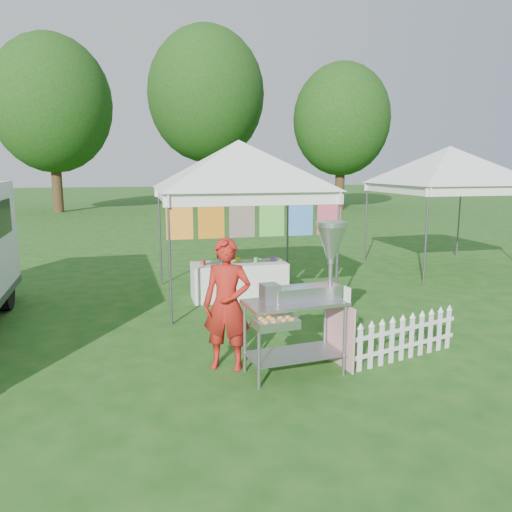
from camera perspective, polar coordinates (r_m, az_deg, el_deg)
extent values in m
plane|color=#1B4E16|center=(6.57, 4.58, -12.32)|extent=(120.00, 120.00, 0.00)
cylinder|color=#59595E|center=(7.99, -9.83, -0.52)|extent=(0.04, 0.04, 2.10)
cylinder|color=#59595E|center=(8.65, 9.28, 0.32)|extent=(0.04, 0.04, 2.10)
cylinder|color=#59595E|center=(10.79, -10.92, 2.20)|extent=(0.04, 0.04, 2.10)
cylinder|color=#59595E|center=(11.29, 3.64, 2.72)|extent=(0.04, 0.04, 2.10)
cube|color=white|center=(8.09, 0.11, 6.55)|extent=(3.00, 0.03, 0.22)
cube|color=white|center=(10.86, -3.53, 7.46)|extent=(3.00, 0.03, 0.22)
pyramid|color=white|center=(9.47, -2.01, 13.13)|extent=(4.24, 4.24, 0.90)
cylinder|color=#59595E|center=(8.08, 0.11, 7.12)|extent=(3.00, 0.03, 0.03)
cube|color=red|center=(7.90, -8.74, 4.39)|extent=(0.42, 0.01, 0.70)
cube|color=#D54A17|center=(7.96, -5.15, 4.50)|extent=(0.42, 0.01, 0.70)
cube|color=#DD9F0B|center=(8.05, -1.62, 4.60)|extent=(0.42, 0.01, 0.70)
cube|color=green|center=(8.17, 1.82, 4.69)|extent=(0.42, 0.01, 0.70)
cube|color=blue|center=(8.32, 5.15, 4.75)|extent=(0.42, 0.01, 0.70)
cube|color=#BB179A|center=(8.50, 8.35, 4.79)|extent=(0.42, 0.01, 0.70)
cylinder|color=#59595E|center=(11.20, 18.86, 2.13)|extent=(0.04, 0.04, 2.10)
cylinder|color=#59595E|center=(13.66, 12.46, 3.80)|extent=(0.04, 0.04, 2.10)
cylinder|color=#59595E|center=(15.13, 22.18, 3.88)|extent=(0.04, 0.04, 2.10)
cube|color=white|center=(11.95, 24.91, 6.79)|extent=(3.00, 0.03, 0.22)
cube|color=white|center=(14.28, 17.77, 7.64)|extent=(3.00, 0.03, 0.22)
pyramid|color=white|center=(13.09, 21.31, 11.64)|extent=(4.24, 4.24, 0.90)
cylinder|color=#59595E|center=(11.95, 24.94, 7.17)|extent=(3.00, 0.03, 0.03)
cylinder|color=#352013|center=(30.03, -21.83, 8.44)|extent=(0.56, 0.56, 3.96)
ellipsoid|color=#2A5317|center=(30.21, -22.33, 15.78)|extent=(6.40, 6.40, 7.36)
cylinder|color=#352013|center=(34.11, -5.58, 9.97)|extent=(0.56, 0.56, 4.84)
ellipsoid|color=#2A5317|center=(34.43, -5.72, 17.87)|extent=(7.60, 7.60, 8.74)
cylinder|color=#352013|center=(30.22, 9.57, 8.61)|extent=(0.56, 0.56, 3.52)
ellipsoid|color=#2A5317|center=(30.33, 9.76, 15.12)|extent=(5.60, 5.60, 6.44)
cylinder|color=gray|center=(5.75, 0.34, -10.81)|extent=(0.04, 0.04, 0.90)
cylinder|color=gray|center=(6.20, 10.08, -9.40)|extent=(0.04, 0.04, 0.90)
cylinder|color=gray|center=(6.20, -1.30, -9.25)|extent=(0.04, 0.04, 0.90)
cylinder|color=gray|center=(6.61, 7.89, -8.07)|extent=(0.04, 0.04, 0.90)
cube|color=gray|center=(6.24, 4.37, -11.10)|extent=(1.20, 0.69, 0.02)
cube|color=#B7B7BC|center=(6.03, 4.45, -5.32)|extent=(1.26, 0.73, 0.04)
cube|color=#B7B7BC|center=(6.13, 5.81, -4.18)|extent=(0.87, 0.34, 0.15)
cube|color=gray|center=(5.93, 1.61, -4.27)|extent=(0.22, 0.24, 0.22)
cylinder|color=gray|center=(6.19, 8.54, -0.71)|extent=(0.06, 0.06, 0.90)
cone|color=#B7B7BC|center=(6.15, 8.60, 1.58)|extent=(0.40, 0.40, 0.40)
cylinder|color=#B7B7BC|center=(6.12, 8.66, 3.62)|extent=(0.42, 0.42, 0.06)
cube|color=#B7B7BC|center=(5.57, 2.28, -7.69)|extent=(0.51, 0.35, 0.10)
cube|color=pink|center=(6.43, 9.42, -8.64)|extent=(0.10, 0.75, 0.81)
cube|color=white|center=(6.01, 10.39, -4.34)|extent=(0.03, 0.14, 0.18)
imported|color=#A01C13|center=(6.21, -3.33, -5.55)|extent=(0.71, 0.60, 1.66)
cylinder|color=black|center=(9.90, -26.87, -3.47)|extent=(0.26, 0.74, 0.73)
cube|color=white|center=(6.39, 11.79, -10.47)|extent=(0.07, 0.04, 0.56)
cube|color=white|center=(6.51, 12.99, -10.14)|extent=(0.07, 0.04, 0.56)
cube|color=white|center=(6.63, 14.14, -9.81)|extent=(0.07, 0.04, 0.56)
cube|color=white|center=(6.75, 15.25, -9.50)|extent=(0.07, 0.04, 0.56)
cube|color=white|center=(6.87, 16.32, -9.19)|extent=(0.07, 0.04, 0.56)
cube|color=white|center=(7.00, 17.35, -8.89)|extent=(0.07, 0.04, 0.56)
cube|color=white|center=(7.13, 18.35, -8.60)|extent=(0.07, 0.04, 0.56)
cube|color=white|center=(7.26, 19.30, -8.32)|extent=(0.07, 0.04, 0.56)
cube|color=white|center=(7.39, 20.22, -8.04)|extent=(0.07, 0.04, 0.56)
cube|color=white|center=(7.53, 21.10, -7.77)|extent=(0.07, 0.04, 0.56)
cube|color=white|center=(6.97, 16.80, -9.82)|extent=(1.73, 0.53, 0.05)
cube|color=white|center=(6.89, 16.90, -7.94)|extent=(1.73, 0.53, 0.05)
cube|color=white|center=(9.63, -1.93, -2.81)|extent=(1.80, 0.70, 0.69)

